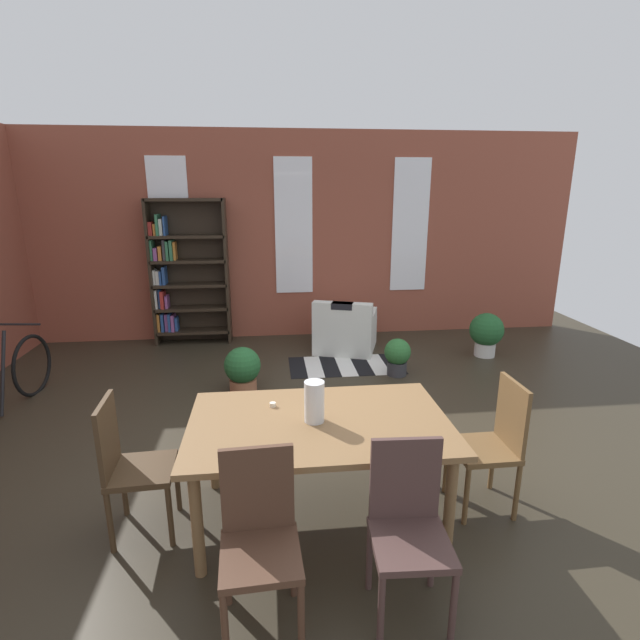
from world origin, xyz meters
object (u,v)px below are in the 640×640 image
Objects in this scene: potted_plant_window at (243,369)px; bookshelf_tall at (184,273)px; armchair_white at (345,331)px; dining_chair_near_left at (260,535)px; bicycle_second at (4,381)px; dining_chair_head_right at (494,441)px; potted_plant_corner at (486,332)px; dining_chair_head_left at (129,463)px; dining_table at (319,431)px; dining_chair_near_right at (408,524)px; vase_on_table at (314,402)px; potted_plant_by_shelf at (397,355)px.

bookshelf_tall is at bearing 114.99° from potted_plant_window.
armchair_white is 1.95× the size of potted_plant_window.
dining_chair_near_left is 3.74m from bicycle_second.
dining_chair_head_right is 1.59× the size of potted_plant_corner.
dining_chair_head_left is at bearing -119.55° from armchair_white.
dining_chair_head_left is 4.14m from bookshelf_tall.
dining_table is at bearing -179.97° from dining_chair_head_right.
dining_chair_head_right is at bearing 42.09° from dining_chair_near_right.
vase_on_table is (-0.03, 0.00, 0.22)m from dining_table.
bicycle_second is (-2.59, 2.70, -0.17)m from dining_chair_near_left.
dining_chair_near_left is at bearing -154.86° from dining_chair_head_right.
dining_table is 3.29× the size of potted_plant_window.
dining_chair_near_right reaches higher than armchair_white.
bicycle_second reaches higher than armchair_white.
dining_chair_near_left is (0.84, -0.75, 0.00)m from dining_chair_head_left.
bookshelf_tall is (-1.89, 4.85, 0.53)m from dining_chair_near_right.
dining_table is at bearing -74.20° from potted_plant_window.
dining_chair_near_right is 0.94× the size of armchair_white.
vase_on_table reaches higher than bicycle_second.
bicycle_second is 2.37m from potted_plant_window.
potted_plant_window is at bearing 130.14° from dining_chair_head_right.
vase_on_table reaches higher than dining_table.
bookshelf_tall is (-2.73, 4.09, 0.53)m from dining_chair_head_right.
vase_on_table is at bearing -33.35° from bicycle_second.
dining_chair_head_left is 2.62m from bicycle_second.
bookshelf_tall reaches higher than bicycle_second.
dining_chair_head_right is 3.52m from armchair_white.
potted_plant_corner is at bearing 21.40° from potted_plant_by_shelf.
vase_on_table is 0.29× the size of dining_chair_near_left.
vase_on_table is 0.91m from dining_chair_near_left.
dining_chair_near_right reaches higher than potted_plant_corner.
vase_on_table is 0.46× the size of potted_plant_corner.
dining_chair_head_left is (-2.46, -0.00, 0.00)m from dining_chair_head_right.
dining_chair_near_right and dining_chair_near_left have the same top height.
vase_on_table is 0.17× the size of bicycle_second.
bicycle_second is at bearing 133.85° from dining_chair_near_left.
dining_chair_near_right reaches higher than dining_table.
dining_table is 4.01m from potted_plant_corner.
potted_plant_by_shelf is at bearing -64.02° from armchair_white.
dining_table is 1.69× the size of armchair_white.
bicycle_second is 4.24m from potted_plant_by_shelf.
potted_plant_by_shelf is 0.77× the size of potted_plant_corner.
vase_on_table reaches higher than potted_plant_by_shelf.
dining_chair_head_left is at bearing 138.08° from dining_chair_near_left.
dining_chair_head_left is at bearing 154.99° from dining_chair_near_right.
dining_chair_near_left is (-0.78, 0.00, 0.00)m from dining_chair_near_right.
dining_chair_near_right is at bearing -62.86° from dining_table.
potted_plant_corner is (1.38, 3.03, -0.18)m from dining_chair_head_right.
potted_plant_corner is at bearing 11.05° from bicycle_second.
potted_plant_by_shelf is (2.46, 2.49, -0.26)m from dining_chair_head_left.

